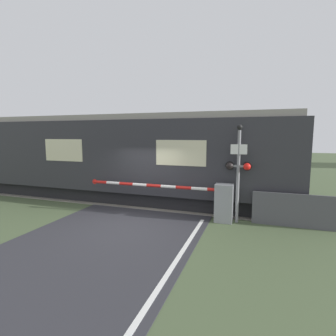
% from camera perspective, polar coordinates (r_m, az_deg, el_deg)
% --- Properties ---
extents(ground_plane, '(80.00, 80.00, 0.00)m').
position_cam_1_polar(ground_plane, '(9.21, -8.05, -11.65)').
color(ground_plane, '#475638').
extents(track_bed, '(36.00, 3.20, 0.13)m').
position_cam_1_polar(track_bed, '(11.92, -1.28, -7.04)').
color(track_bed, slate).
rests_on(track_bed, ground_plane).
extents(train, '(19.20, 3.14, 3.80)m').
position_cam_1_polar(train, '(13.49, -17.39, 2.60)').
color(train, black).
rests_on(train, ground_plane).
extents(crossing_barrier, '(5.53, 0.44, 1.31)m').
position_cam_1_polar(crossing_barrier, '(9.23, 9.62, -6.92)').
color(crossing_barrier, gray).
rests_on(crossing_barrier, ground_plane).
extents(signal_post, '(0.86, 0.26, 3.31)m').
position_cam_1_polar(signal_post, '(9.02, 15.04, 0.09)').
color(signal_post, gray).
rests_on(signal_post, ground_plane).
extents(roadside_fence, '(2.74, 0.06, 1.10)m').
position_cam_1_polar(roadside_fence, '(9.45, 26.26, -8.37)').
color(roadside_fence, '#4C4C51').
rests_on(roadside_fence, ground_plane).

